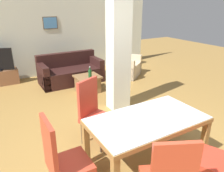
# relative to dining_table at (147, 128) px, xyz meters

# --- Properties ---
(ground_plane) EXTENTS (18.00, 18.00, 0.00)m
(ground_plane) POSITION_rel_dining_table_xyz_m (0.00, 0.00, -0.57)
(ground_plane) COLOR olive
(back_wall) EXTENTS (7.20, 0.09, 2.70)m
(back_wall) POSITION_rel_dining_table_xyz_m (0.00, 4.88, 0.78)
(back_wall) COLOR silver
(back_wall) RESTS_ON ground_plane
(divider_pillar) EXTENTS (0.42, 0.32, 2.70)m
(divider_pillar) POSITION_rel_dining_table_xyz_m (0.61, 1.73, 0.78)
(divider_pillar) COLOR silver
(divider_pillar) RESTS_ON ground_plane
(dining_table) EXTENTS (1.59, 0.88, 0.72)m
(dining_table) POSITION_rel_dining_table_xyz_m (0.00, 0.00, 0.00)
(dining_table) COLOR olive
(dining_table) RESTS_ON ground_plane
(dining_chair_near_right) EXTENTS (0.61, 0.61, 1.06)m
(dining_chair_near_right) POSITION_rel_dining_table_xyz_m (0.40, -0.84, -0.01)
(dining_chair_near_right) COLOR red
(dining_chair_near_right) RESTS_ON ground_plane
(dining_chair_far_left) EXTENTS (0.61, 0.61, 1.06)m
(dining_chair_far_left) POSITION_rel_dining_table_xyz_m (-0.40, 0.85, -0.01)
(dining_chair_far_left) COLOR #C33C2C
(dining_chair_far_left) RESTS_ON ground_plane
(dining_chair_head_left) EXTENTS (0.46, 0.46, 1.06)m
(dining_chair_head_left) POSITION_rel_dining_table_xyz_m (-1.21, 0.00, -0.01)
(dining_chair_head_left) COLOR #BF3D28
(dining_chair_head_left) RESTS_ON ground_plane
(sofa) EXTENTS (1.74, 0.86, 0.82)m
(sofa) POSITION_rel_dining_table_xyz_m (0.29, 3.80, -0.29)
(sofa) COLOR black
(sofa) RESTS_ON ground_plane
(armchair) EXTENTS (1.24, 1.23, 0.78)m
(armchair) POSITION_rel_dining_table_xyz_m (1.95, 3.55, -0.29)
(armchair) COLOR beige
(armchair) RESTS_ON ground_plane
(coffee_table) EXTENTS (0.61, 0.56, 0.43)m
(coffee_table) POSITION_rel_dining_table_xyz_m (0.40, 2.86, -0.35)
(coffee_table) COLOR olive
(coffee_table) RESTS_ON ground_plane
(bottle) EXTENTS (0.08, 0.08, 0.28)m
(bottle) POSITION_rel_dining_table_xyz_m (0.40, 2.71, -0.03)
(bottle) COLOR #194C23
(bottle) RESTS_ON coffee_table
(floor_lamp) EXTENTS (0.32, 0.32, 1.68)m
(floor_lamp) POSITION_rel_dining_table_xyz_m (2.14, 4.31, 0.84)
(floor_lamp) COLOR #B7B7BC
(floor_lamp) RESTS_ON ground_plane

